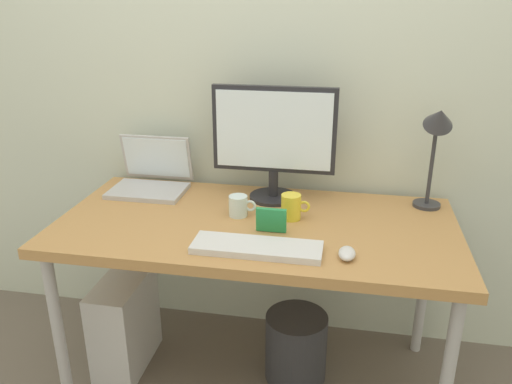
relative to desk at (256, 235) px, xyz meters
The scene contains 13 objects.
ground_plane 0.68m from the desk, ahead, with size 6.00×6.00×0.00m, color #665B51.
back_wall 0.76m from the desk, 90.00° to the left, with size 4.40×0.04×2.60m, color silver.
desk is the anchor object (origin of this frame).
monitor 0.41m from the desk, 83.35° to the left, with size 0.50×0.20×0.47m.
laptop 0.59m from the desk, 153.43° to the left, with size 0.32×0.27×0.23m.
desk_lamp 0.79m from the desk, 20.27° to the left, with size 0.11×0.16×0.44m.
keyboard 0.25m from the desk, 78.66° to the right, with size 0.44×0.14×0.02m, color silver.
mouse 0.42m from the desk, 33.68° to the right, with size 0.06×0.09×0.03m, color silver.
coffee_mug 0.18m from the desk, 21.14° to the left, with size 0.11×0.08×0.10m.
glass_cup 0.13m from the desk, 152.09° to the left, with size 0.11×0.07×0.08m.
photo_frame 0.15m from the desk, 49.09° to the right, with size 0.11×0.02×0.09m, color #268C4C.
computer_tower 0.74m from the desk, behind, with size 0.18×0.36×0.42m, color silver.
wastebasket 0.55m from the desk, 12.61° to the left, with size 0.26×0.26×0.30m, color #333338.
Camera 1 is at (0.33, -1.75, 1.55)m, focal length 35.87 mm.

